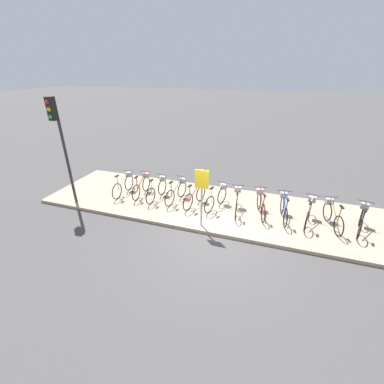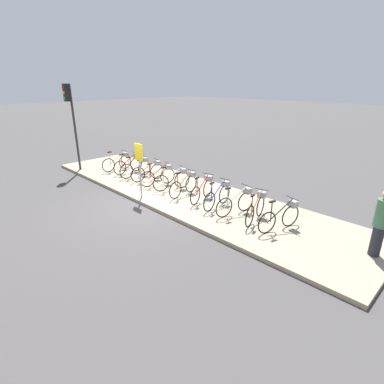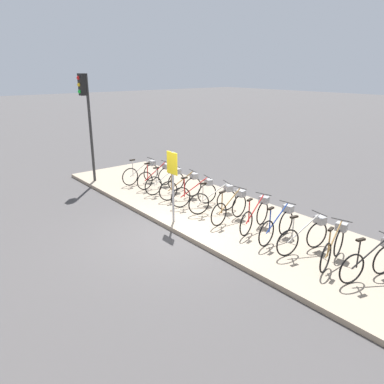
{
  "view_description": "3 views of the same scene",
  "coord_description": "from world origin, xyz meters",
  "px_view_note": "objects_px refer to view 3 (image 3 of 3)",
  "views": [
    {
      "loc": [
        1.43,
        -6.68,
        4.89
      ],
      "look_at": [
        -1.27,
        1.4,
        0.75
      ],
      "focal_mm": 24.0,
      "sensor_mm": 36.0,
      "label": 1
    },
    {
      "loc": [
        8.11,
        -5.6,
        4.13
      ],
      "look_at": [
        1.3,
        1.08,
        0.6
      ],
      "focal_mm": 28.0,
      "sensor_mm": 36.0,
      "label": 2
    },
    {
      "loc": [
        7.3,
        -5.42,
        4.2
      ],
      "look_at": [
        -1.23,
        1.49,
        0.58
      ],
      "focal_mm": 35.0,
      "sensor_mm": 36.0,
      "label": 3
    }
  ],
  "objects_px": {
    "parked_bicycle_6": "(231,206)",
    "parked_bicycle_11": "(373,259)",
    "parked_bicycle_1": "(157,175)",
    "parked_bicycle_7": "(256,214)",
    "parked_bicycle_9": "(306,234)",
    "parked_bicycle_5": "(216,198)",
    "parked_bicycle_10": "(334,244)",
    "traffic_light": "(86,106)",
    "parked_bicycle_0": "(143,172)",
    "parked_bicycle_2": "(167,180)",
    "sign_post": "(173,175)",
    "parked_bicycle_4": "(197,192)",
    "parked_bicycle_8": "(279,223)",
    "parked_bicycle_3": "(183,186)"
  },
  "relations": [
    {
      "from": "parked_bicycle_3",
      "to": "parked_bicycle_2",
      "type": "bearing_deg",
      "value": -175.88
    },
    {
      "from": "parked_bicycle_11",
      "to": "parked_bicycle_6",
      "type": "bearing_deg",
      "value": -179.38
    },
    {
      "from": "traffic_light",
      "to": "parked_bicycle_8",
      "type": "bearing_deg",
      "value": 10.41
    },
    {
      "from": "parked_bicycle_0",
      "to": "parked_bicycle_3",
      "type": "height_order",
      "value": "same"
    },
    {
      "from": "parked_bicycle_5",
      "to": "parked_bicycle_8",
      "type": "bearing_deg",
      "value": -1.26
    },
    {
      "from": "parked_bicycle_1",
      "to": "parked_bicycle_11",
      "type": "relative_size",
      "value": 1.03
    },
    {
      "from": "parked_bicycle_3",
      "to": "traffic_light",
      "type": "height_order",
      "value": "traffic_light"
    },
    {
      "from": "parked_bicycle_1",
      "to": "parked_bicycle_5",
      "type": "relative_size",
      "value": 1.04
    },
    {
      "from": "parked_bicycle_10",
      "to": "sign_post",
      "type": "bearing_deg",
      "value": -161.36
    },
    {
      "from": "parked_bicycle_7",
      "to": "parked_bicycle_8",
      "type": "height_order",
      "value": "same"
    },
    {
      "from": "parked_bicycle_5",
      "to": "parked_bicycle_10",
      "type": "relative_size",
      "value": 0.98
    },
    {
      "from": "parked_bicycle_10",
      "to": "parked_bicycle_11",
      "type": "relative_size",
      "value": 1.01
    },
    {
      "from": "parked_bicycle_5",
      "to": "traffic_light",
      "type": "xyz_separation_m",
      "value": [
        -5.36,
        -1.47,
        2.38
      ]
    },
    {
      "from": "parked_bicycle_7",
      "to": "parked_bicycle_2",
      "type": "bearing_deg",
      "value": -179.52
    },
    {
      "from": "parked_bicycle_9",
      "to": "sign_post",
      "type": "height_order",
      "value": "sign_post"
    },
    {
      "from": "parked_bicycle_6",
      "to": "parked_bicycle_10",
      "type": "relative_size",
      "value": 1.02
    },
    {
      "from": "parked_bicycle_6",
      "to": "parked_bicycle_11",
      "type": "bearing_deg",
      "value": 0.62
    },
    {
      "from": "parked_bicycle_6",
      "to": "parked_bicycle_1",
      "type": "bearing_deg",
      "value": 177.66
    },
    {
      "from": "parked_bicycle_2",
      "to": "parked_bicycle_10",
      "type": "xyz_separation_m",
      "value": [
        6.32,
        -0.02,
        0.0
      ]
    },
    {
      "from": "traffic_light",
      "to": "parked_bicycle_7",
      "type": "bearing_deg",
      "value": 11.98
    },
    {
      "from": "parked_bicycle_9",
      "to": "sign_post",
      "type": "distance_m",
      "value": 3.76
    },
    {
      "from": "parked_bicycle_6",
      "to": "sign_post",
      "type": "relative_size",
      "value": 0.78
    },
    {
      "from": "parked_bicycle_7",
      "to": "parked_bicycle_9",
      "type": "height_order",
      "value": "same"
    },
    {
      "from": "parked_bicycle_5",
      "to": "parked_bicycle_10",
      "type": "xyz_separation_m",
      "value": [
        3.88,
        -0.05,
        0.0
      ]
    },
    {
      "from": "parked_bicycle_11",
      "to": "sign_post",
      "type": "bearing_deg",
      "value": -164.45
    },
    {
      "from": "parked_bicycle_8",
      "to": "sign_post",
      "type": "xyz_separation_m",
      "value": [
        -2.57,
        -1.37,
        0.93
      ]
    },
    {
      "from": "parked_bicycle_2",
      "to": "parked_bicycle_9",
      "type": "xyz_separation_m",
      "value": [
        5.61,
        -0.04,
        0.0
      ]
    },
    {
      "from": "parked_bicycle_4",
      "to": "parked_bicycle_10",
      "type": "relative_size",
      "value": 1.0
    },
    {
      "from": "parked_bicycle_1",
      "to": "parked_bicycle_5",
      "type": "bearing_deg",
      "value": -1.18
    },
    {
      "from": "parked_bicycle_11",
      "to": "parked_bicycle_7",
      "type": "bearing_deg",
      "value": 178.99
    },
    {
      "from": "parked_bicycle_0",
      "to": "parked_bicycle_1",
      "type": "relative_size",
      "value": 1.0
    },
    {
      "from": "parked_bicycle_0",
      "to": "parked_bicycle_6",
      "type": "relative_size",
      "value": 1.0
    },
    {
      "from": "parked_bicycle_7",
      "to": "parked_bicycle_9",
      "type": "bearing_deg",
      "value": -2.81
    },
    {
      "from": "traffic_light",
      "to": "parked_bicycle_0",
      "type": "bearing_deg",
      "value": 44.58
    },
    {
      "from": "parked_bicycle_2",
      "to": "parked_bicycle_9",
      "type": "distance_m",
      "value": 5.61
    },
    {
      "from": "parked_bicycle_8",
      "to": "sign_post",
      "type": "relative_size",
      "value": 0.78
    },
    {
      "from": "parked_bicycle_0",
      "to": "sign_post",
      "type": "height_order",
      "value": "sign_post"
    },
    {
      "from": "parked_bicycle_3",
      "to": "parked_bicycle_5",
      "type": "height_order",
      "value": "same"
    },
    {
      "from": "sign_post",
      "to": "parked_bicycle_8",
      "type": "bearing_deg",
      "value": 28.15
    },
    {
      "from": "parked_bicycle_6",
      "to": "parked_bicycle_10",
      "type": "bearing_deg",
      "value": 0.86
    },
    {
      "from": "parked_bicycle_7",
      "to": "sign_post",
      "type": "distance_m",
      "value": 2.47
    },
    {
      "from": "parked_bicycle_4",
      "to": "parked_bicycle_6",
      "type": "distance_m",
      "value": 1.57
    },
    {
      "from": "parked_bicycle_4",
      "to": "sign_post",
      "type": "distance_m",
      "value": 1.77
    },
    {
      "from": "parked_bicycle_8",
      "to": "parked_bicycle_10",
      "type": "height_order",
      "value": "same"
    },
    {
      "from": "parked_bicycle_8",
      "to": "parked_bicycle_11",
      "type": "xyz_separation_m",
      "value": [
        2.37,
        -0.0,
        0.0
      ]
    },
    {
      "from": "parked_bicycle_4",
      "to": "parked_bicycle_6",
      "type": "height_order",
      "value": "same"
    },
    {
      "from": "sign_post",
      "to": "parked_bicycle_6",
      "type": "bearing_deg",
      "value": 54.5
    },
    {
      "from": "sign_post",
      "to": "parked_bicycle_0",
      "type": "bearing_deg",
      "value": 160.14
    },
    {
      "from": "traffic_light",
      "to": "sign_post",
      "type": "height_order",
      "value": "traffic_light"
    },
    {
      "from": "parked_bicycle_6",
      "to": "parked_bicycle_11",
      "type": "height_order",
      "value": "same"
    }
  ]
}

